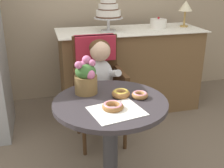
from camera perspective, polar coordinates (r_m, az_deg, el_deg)
The scene contains 12 objects.
cafe_table at distance 1.85m, azimuth -0.34°, elevation -9.38°, with size 0.72×0.72×0.72m.
wicker_chair at distance 2.49m, azimuth -2.98°, elevation 2.34°, with size 0.42×0.45×0.95m.
seated_child at distance 2.33m, azimuth -2.21°, elevation 2.00°, with size 0.27×0.32×0.73m.
paper_napkin at distance 1.62m, azimuth 0.78°, elevation -5.52°, with size 0.29×0.25×0.00m, color white.
donut_front at distance 1.64m, azimuth 0.17°, elevation -4.49°, with size 0.13×0.13×0.04m.
donut_mid at distance 1.80m, azimuth 1.82°, elevation -1.89°, with size 0.12×0.12×0.04m.
donut_side at distance 1.79m, azimuth 5.72°, elevation -2.23°, with size 0.11×0.11×0.04m.
flower_vase at distance 1.83m, azimuth -5.34°, elevation 1.40°, with size 0.15×0.15×0.25m.
display_counter at distance 3.15m, azimuth 3.56°, elevation 2.96°, with size 1.56×0.62×0.90m.
tiered_cake_stand at distance 2.94m, azimuth -0.76°, elevation 14.53°, with size 0.30×0.30×0.32m.
round_layer_cake at distance 3.17m, azimuth 9.39°, elevation 12.03°, with size 0.18×0.18×0.12m.
table_lamp at distance 3.28m, azimuth 14.74°, elevation 14.92°, with size 0.15×0.15×0.28m.
Camera 1 is at (-0.39, -1.54, 1.46)m, focal length 44.97 mm.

